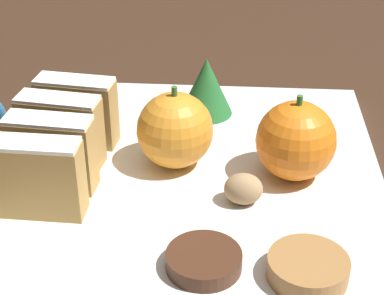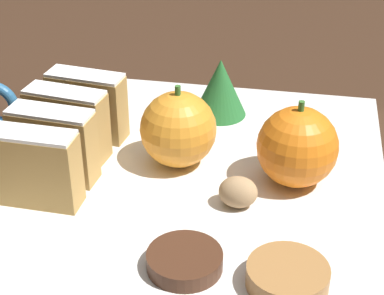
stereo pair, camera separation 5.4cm
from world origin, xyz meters
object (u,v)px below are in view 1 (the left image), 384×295
at_px(walnut, 243,189).
at_px(chocolate_cookie, 204,260).
at_px(orange_near, 175,130).
at_px(orange_far, 296,141).

height_order(walnut, chocolate_cookie, walnut).
height_order(orange_near, walnut, orange_near).
bearing_deg(orange_near, chocolate_cookie, -76.49).
distance_m(walnut, chocolate_cookie, 0.09).
bearing_deg(walnut, orange_far, 45.31).
relative_size(orange_far, walnut, 2.42).
height_order(orange_far, chocolate_cookie, orange_far).
bearing_deg(chocolate_cookie, orange_far, 60.60).
xyz_separation_m(orange_near, walnut, (0.06, -0.06, -0.02)).
distance_m(orange_far, walnut, 0.07).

